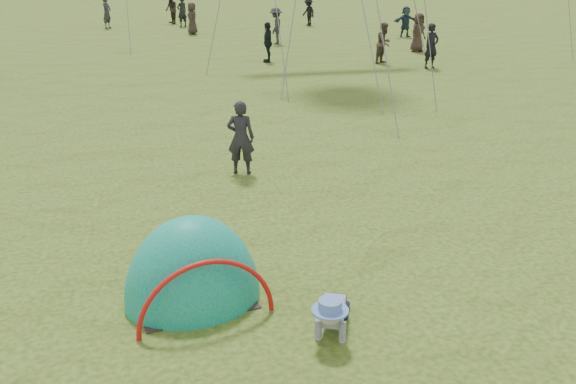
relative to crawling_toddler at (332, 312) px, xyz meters
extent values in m
plane|color=#1F410F|center=(0.73, 0.07, -0.32)|extent=(140.00, 140.00, 0.00)
ellipsoid|color=#00736D|center=(-1.65, 1.26, -0.32)|extent=(2.17, 1.90, 2.48)
imported|color=black|center=(-0.15, 6.35, 0.48)|extent=(0.67, 0.54, 1.60)
imported|color=black|center=(9.16, 17.05, 0.55)|extent=(0.73, 0.57, 1.75)
imported|color=#46362D|center=(7.77, 18.60, 0.50)|extent=(1.02, 0.98, 1.65)
imported|color=black|center=(3.15, 19.95, 0.50)|extent=(0.61, 1.03, 1.64)
imported|color=black|center=(8.04, 31.95, 0.48)|extent=(0.94, 1.18, 1.60)
imported|color=#32241E|center=(10.39, 21.13, 0.54)|extent=(1.00, 0.87, 1.73)
imported|color=#21323C|center=(11.77, 25.87, 0.47)|extent=(1.49, 0.53, 1.59)
imported|color=black|center=(0.56, 33.07, 0.55)|extent=(0.76, 0.68, 1.75)
imported|color=black|center=(0.03, 34.81, 0.56)|extent=(0.90, 1.02, 1.75)
imported|color=#26272B|center=(4.54, 24.91, 0.56)|extent=(1.02, 1.29, 1.75)
imported|color=#2E241F|center=(0.85, 29.54, 0.52)|extent=(0.70, 0.92, 1.69)
imported|color=#2B2B32|center=(-3.77, 33.26, 0.58)|extent=(0.70, 0.78, 1.80)
camera|label=1|loc=(-2.11, -6.69, 4.34)|focal=40.00mm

